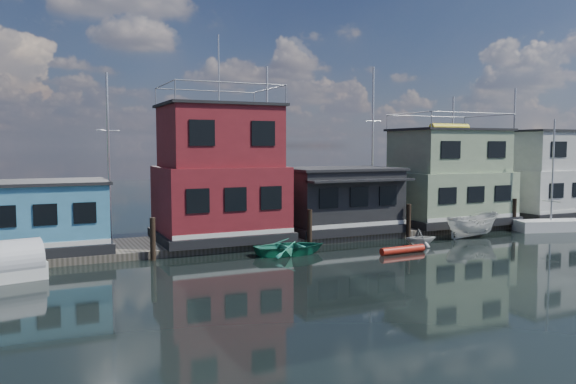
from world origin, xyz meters
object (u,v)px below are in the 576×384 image
houseboat_red (220,176)px  day_sailer (551,225)px  houseboat_green (448,178)px  red_kayak (403,250)px  houseboat_dark (339,199)px  dinghy_white (421,237)px  houseboat_blue (44,216)px  motorboat (473,225)px  houseboat_white (549,175)px  dinghy_teal (291,247)px

houseboat_red → day_sailer: (22.39, -4.25, -3.66)m
houseboat_green → red_kayak: (-8.78, -6.68, -3.34)m
houseboat_dark → dinghy_white: size_ratio=3.90×
houseboat_dark → dinghy_white: 6.08m
houseboat_green → dinghy_white: (-6.41, -5.18, -3.05)m
houseboat_blue → motorboat: bearing=-9.5°
houseboat_blue → houseboat_dark: bearing=-0.1°
houseboat_white → dinghy_white: size_ratio=4.43×
houseboat_red → houseboat_dark: (8.00, -0.02, -1.69)m
dinghy_white → red_kayak: 2.82m
houseboat_blue → day_sailer: 32.22m
houseboat_blue → houseboat_green: 26.53m
houseboat_green → houseboat_white: 10.00m
day_sailer → dinghy_white: day_sailer is taller
motorboat → houseboat_green: bearing=-22.8°
houseboat_white → day_sailer: (-4.61, -4.25, -3.09)m
houseboat_dark → dinghy_teal: bearing=-141.3°
houseboat_red → day_sailer: size_ratio=1.55×
houseboat_white → motorboat: bearing=-160.2°
red_kayak → motorboat: motorboat is taller
houseboat_dark → red_kayak: size_ratio=2.62×
motorboat → houseboat_dark: bearing=58.4°
houseboat_white → red_kayak: bearing=-160.4°
houseboat_dark → dinghy_teal: size_ratio=1.88×
houseboat_white → dinghy_teal: (-24.46, -4.40, -3.13)m
dinghy_white → motorboat: motorboat is taller
houseboat_green → red_kayak: 11.53m
houseboat_white → dinghy_white: houseboat_white is taller
houseboat_dark → red_kayak: 7.02m
red_kayak → dinghy_teal: (-5.67, 2.28, 0.20)m
houseboat_green → dinghy_white: houseboat_green is taller
dinghy_white → houseboat_red: bearing=76.6°
houseboat_green → day_sailer: day_sailer is taller
houseboat_green → day_sailer: (5.39, -4.25, -3.11)m
dinghy_teal → houseboat_white: bearing=-77.2°
houseboat_white → dinghy_teal: 25.05m
houseboat_dark → day_sailer: day_sailer is taller
houseboat_blue → day_sailer: day_sailer is taller
houseboat_green → houseboat_dark: bearing=-179.9°
houseboat_blue → houseboat_red: bearing=0.0°
dinghy_white → red_kayak: (-2.37, -1.50, -0.29)m
houseboat_dark → houseboat_white: size_ratio=0.88×
day_sailer → dinghy_teal: 19.84m
houseboat_blue → day_sailer: size_ratio=0.84×
houseboat_green → motorboat: bearing=-110.2°
dinghy_teal → dinghy_white: bearing=-92.9°
houseboat_blue → houseboat_white: (36.50, 0.00, 1.33)m
houseboat_red → dinghy_white: 12.32m
houseboat_blue → red_kayak: houseboat_blue is taller
houseboat_green → houseboat_red: bearing=-180.0°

